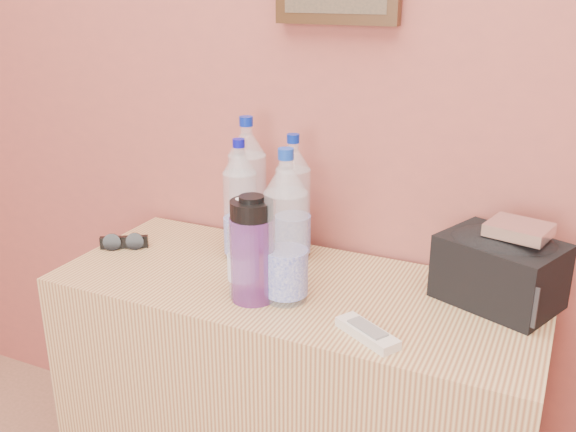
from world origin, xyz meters
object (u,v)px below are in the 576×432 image
object	(u,v)px
sunglasses	(124,242)
ac_remote	(367,333)
nalgene_bottle	(252,249)
pet_large_c	(293,204)
foil_packet	(519,229)
toiletry_bag	(500,267)
pet_large_b	(240,206)
dresser	(294,410)
pet_small	(243,254)
pet_large_d	(286,236)
pet_large_a	(248,193)

from	to	relation	value
sunglasses	ac_remote	xyz separation A→B (m)	(0.73, -0.16, -0.01)
nalgene_bottle	pet_large_c	bearing A→B (deg)	94.26
ac_remote	foil_packet	xyz separation A→B (m)	(0.24, 0.26, 0.17)
pet_large_c	toiletry_bag	distance (m)	0.51
pet_large_b	ac_remote	size ratio (longest dim) A/B	2.10
dresser	pet_small	world-z (taller)	pet_small
pet_large_c	nalgene_bottle	size ratio (longest dim) A/B	1.33
pet_large_d	pet_large_b	bearing A→B (deg)	141.00
pet_small	toiletry_bag	xyz separation A→B (m)	(0.52, 0.21, -0.02)
pet_large_a	pet_large_d	bearing A→B (deg)	-45.67
ac_remote	foil_packet	bearing A→B (deg)	77.95
nalgene_bottle	ac_remote	bearing A→B (deg)	-10.67
pet_large_c	pet_large_b	bearing A→B (deg)	-153.89
dresser	nalgene_bottle	bearing A→B (deg)	-116.92
pet_large_b	toiletry_bag	world-z (taller)	pet_large_b
pet_small	nalgene_bottle	bearing A→B (deg)	-6.87
pet_large_b	pet_small	size ratio (longest dim) A/B	1.34
pet_large_c	foil_packet	xyz separation A→B (m)	(0.54, -0.05, 0.04)
pet_large_c	sunglasses	bearing A→B (deg)	-161.80
sunglasses	toiletry_bag	bearing A→B (deg)	-24.82
pet_small	ac_remote	xyz separation A→B (m)	(0.31, -0.06, -0.09)
nalgene_bottle	toiletry_bag	xyz separation A→B (m)	(0.49, 0.21, -0.04)
pet_small	nalgene_bottle	xyz separation A→B (m)	(0.03, -0.00, 0.02)
ac_remote	dresser	bearing A→B (deg)	176.23
dresser	ac_remote	distance (m)	0.46
pet_small	pet_large_a	bearing A→B (deg)	115.92
dresser	pet_large_a	distance (m)	0.56
nalgene_bottle	dresser	bearing A→B (deg)	63.08
pet_large_b	foil_packet	xyz separation A→B (m)	(0.66, 0.01, 0.04)
pet_large_c	nalgene_bottle	bearing A→B (deg)	-85.74
ac_remote	sunglasses	bearing A→B (deg)	-162.15
pet_large_d	pet_small	world-z (taller)	pet_large_d
sunglasses	toiletry_bag	world-z (taller)	toiletry_bag
pet_large_d	pet_small	distance (m)	0.11
pet_large_c	nalgene_bottle	xyz separation A→B (m)	(0.02, -0.25, -0.02)
pet_large_b	toiletry_bag	xyz separation A→B (m)	(0.63, 0.02, -0.05)
nalgene_bottle	pet_large_d	bearing A→B (deg)	22.30
dresser	pet_large_b	size ratio (longest dim) A/B	3.67
dresser	ac_remote	bearing A→B (deg)	-34.31
dresser	foil_packet	xyz separation A→B (m)	(0.47, 0.10, 0.53)
pet_large_b	sunglasses	xyz separation A→B (m)	(-0.31, -0.08, -0.12)
pet_large_b	pet_small	xyz separation A→B (m)	(0.11, -0.19, -0.04)
ac_remote	nalgene_bottle	bearing A→B (deg)	-160.12
nalgene_bottle	foil_packet	world-z (taller)	nalgene_bottle
toiletry_bag	nalgene_bottle	bearing A→B (deg)	-134.72
pet_large_c	foil_packet	bearing A→B (deg)	-4.87
sunglasses	pet_large_a	bearing A→B (deg)	-7.63
ac_remote	toiletry_bag	bearing A→B (deg)	82.52
sunglasses	pet_large_c	bearing A→B (deg)	-12.86
pet_small	nalgene_bottle	size ratio (longest dim) A/B	0.96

